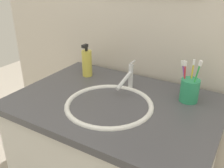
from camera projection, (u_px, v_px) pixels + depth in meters
tiled_wall_back at (150, 23)px, 1.30m from camera, size 2.13×0.04×2.40m
sink_basin at (109, 113)px, 1.12m from camera, size 0.40×0.40×0.12m
faucet at (128, 77)px, 1.21m from camera, size 0.02×0.18×0.14m
toothbrush_cup at (189, 90)px, 1.11m from camera, size 0.08×0.08×0.11m
toothbrush_green at (195, 79)px, 1.06m from camera, size 0.04×0.03×0.20m
toothbrush_yellow at (192, 77)px, 1.10m from camera, size 0.01×0.02×0.19m
toothbrush_purple at (184, 77)px, 1.12m from camera, size 0.06×0.03×0.17m
toothbrush_red at (185, 78)px, 1.10m from camera, size 0.03×0.01×0.18m
soap_dispenser at (87, 63)px, 1.37m from camera, size 0.06×0.06×0.18m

